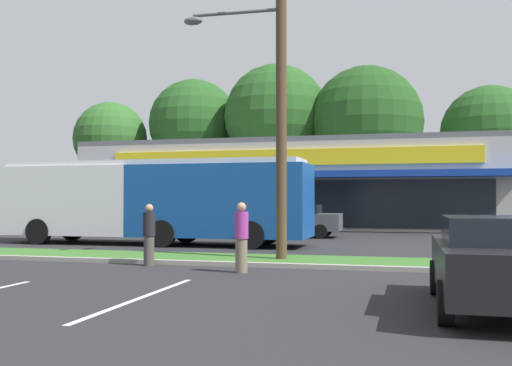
# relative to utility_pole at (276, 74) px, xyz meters

# --- Properties ---
(grass_median) EXTENTS (56.00, 2.20, 0.12)m
(grass_median) POSITION_rel_utility_pole_xyz_m (-2.69, 0.10, -5.21)
(grass_median) COLOR #386B28
(grass_median) RESTS_ON ground_plane
(curb_lip) EXTENTS (56.00, 0.24, 0.12)m
(curb_lip) POSITION_rel_utility_pole_xyz_m (-2.69, -1.12, -5.21)
(curb_lip) COLOR #99968C
(curb_lip) RESTS_ON ground_plane
(parking_stripe_2) EXTENTS (0.12, 4.80, 0.01)m
(parking_stripe_2) POSITION_rel_utility_pole_xyz_m (-1.11, -6.25, -5.27)
(parking_stripe_2) COLOR silver
(parking_stripe_2) RESTS_ON ground_plane
(storefront_building) EXTENTS (26.10, 15.37, 5.27)m
(storefront_building) POSITION_rel_utility_pole_xyz_m (-3.05, 23.11, -2.63)
(storefront_building) COLOR #BCB7AD
(storefront_building) RESTS_ON ground_plane
(tree_far_left) EXTENTS (6.19, 6.19, 9.98)m
(tree_far_left) POSITION_rel_utility_pole_xyz_m (-20.92, 29.21, 1.59)
(tree_far_left) COLOR #473323
(tree_far_left) RESTS_ON ground_plane
(tree_left) EXTENTS (7.49, 7.49, 11.73)m
(tree_left) POSITION_rel_utility_pole_xyz_m (-13.74, 30.16, 2.70)
(tree_left) COLOR #473323
(tree_left) RESTS_ON ground_plane
(tree_mid_left) EXTENTS (8.12, 8.12, 12.26)m
(tree_mid_left) POSITION_rel_utility_pole_xyz_m (-6.39, 28.76, 2.91)
(tree_mid_left) COLOR #473323
(tree_mid_left) RESTS_ON ground_plane
(tree_mid) EXTENTS (8.36, 8.36, 11.66)m
(tree_mid) POSITION_rel_utility_pole_xyz_m (0.59, 28.38, 2.20)
(tree_mid) COLOR #473323
(tree_mid) RESTS_ON ground_plane
(tree_mid_right) EXTENTS (7.23, 7.23, 10.30)m
(tree_mid_right) POSITION_rel_utility_pole_xyz_m (9.54, 31.17, 1.40)
(tree_mid_right) COLOR #473323
(tree_mid_right) RESTS_ON ground_plane
(utility_pole) EXTENTS (3.03, 2.40, 9.85)m
(utility_pole) POSITION_rel_utility_pole_xyz_m (0.00, 0.00, 0.00)
(utility_pole) COLOR #4C3826
(utility_pole) RESTS_ON ground_plane
(city_bus) EXTENTS (12.35, 2.75, 3.25)m
(city_bus) POSITION_rel_utility_pole_xyz_m (-6.07, 5.21, -3.50)
(city_bus) COLOR #144793
(city_bus) RESTS_ON ground_plane
(car_2) EXTENTS (1.99, 4.44, 1.50)m
(car_2) POSITION_rel_utility_pole_xyz_m (4.94, -5.96, -4.49)
(car_2) COLOR black
(car_2) RESTS_ON ground_plane
(car_5) EXTENTS (4.26, 1.90, 1.50)m
(car_5) POSITION_rel_utility_pole_xyz_m (-1.50, 10.85, -4.49)
(car_5) COLOR #515459
(car_5) RESTS_ON ground_plane
(pedestrian_near_bench) EXTENTS (0.34, 0.34, 1.69)m
(pedestrian_near_bench) POSITION_rel_utility_pole_xyz_m (-0.34, -2.35, -4.42)
(pedestrian_near_bench) COLOR #726651
(pedestrian_near_bench) RESTS_ON ground_plane
(pedestrian_by_pole) EXTENTS (0.33, 0.33, 1.64)m
(pedestrian_by_pole) POSITION_rel_utility_pole_xyz_m (-3.13, -1.52, -4.45)
(pedestrian_by_pole) COLOR #47423D
(pedestrian_by_pole) RESTS_ON ground_plane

